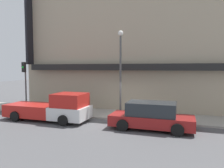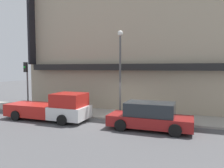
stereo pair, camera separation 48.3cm
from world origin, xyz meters
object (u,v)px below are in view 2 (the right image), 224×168
Objects in this scene: pickup_truck at (52,108)px; parked_car at (150,116)px; traffic_light at (27,77)px; street_lamp at (120,64)px; fire_hydrant at (154,114)px.

pickup_truck reaches higher than parked_car.
pickup_truck is at bearing 179.19° from parked_car.
pickup_truck is 4.78m from traffic_light.
street_lamp reaches higher than pickup_truck.
parked_car is (6.51, 0.00, -0.06)m from pickup_truck.
street_lamp is at bearing 139.39° from parked_car.
fire_hydrant is 10.52m from traffic_light.
traffic_light is at bearing 151.17° from pickup_truck.
pickup_truck is at bearing -161.66° from fire_hydrant.
fire_hydrant is at bearing 92.13° from parked_car.
parked_car is 10.76m from traffic_light.
fire_hydrant is 0.19× the size of traffic_light.
street_lamp is at bearing 25.08° from pickup_truck.
pickup_truck is 0.98× the size of street_lamp.
parked_car is 2.14m from fire_hydrant.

